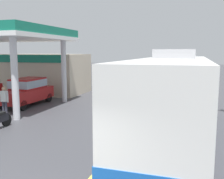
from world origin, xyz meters
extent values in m
plane|color=#424247|center=(0.00, 20.00, 0.00)|extent=(120.00, 120.00, 0.00)
cube|color=#D8CC4C|center=(0.00, 15.00, 0.00)|extent=(0.16, 50.00, 0.01)
cube|color=white|center=(1.88, 7.42, 1.88)|extent=(2.50, 11.00, 2.90)
cube|color=#1959B2|center=(1.88, 7.42, 0.77)|extent=(2.54, 11.04, 0.56)
cube|color=#8C9EAD|center=(1.88, 1.98, 2.42)|extent=(2.30, 0.10, 1.40)
cube|color=#8C9EAD|center=(0.61, 7.42, 2.33)|extent=(0.06, 9.35, 1.10)
cube|color=#8C9EAD|center=(3.15, 7.42, 2.33)|extent=(0.06, 9.35, 1.10)
cube|color=white|center=(1.88, 1.99, 3.12)|extent=(1.75, 0.08, 0.32)
cube|color=#B2B2B7|center=(1.88, 8.42, 3.51)|extent=(1.60, 2.80, 0.36)
cylinder|color=black|center=(0.78, 3.52, 0.50)|extent=(0.30, 1.00, 1.00)
cylinder|color=black|center=(2.98, 3.52, 0.50)|extent=(0.30, 1.00, 1.00)
cylinder|color=black|center=(0.78, 10.72, 0.50)|extent=(0.30, 1.00, 1.00)
cylinder|color=black|center=(2.98, 10.72, 0.50)|extent=(0.30, 1.00, 1.00)
cylinder|color=silver|center=(-6.31, 8.31, 2.30)|extent=(0.36, 0.36, 4.60)
cylinder|color=silver|center=(-6.31, 13.71, 2.30)|extent=(0.36, 0.36, 4.60)
cube|color=beige|center=(-10.01, 17.21, 1.70)|extent=(7.00, 4.40, 3.40)
cube|color=#147259|center=(-10.01, 14.97, 3.05)|extent=(6.30, 0.10, 0.60)
cube|color=maroon|center=(-8.12, 11.78, 0.72)|extent=(1.70, 4.20, 0.80)
cube|color=maroon|center=(-8.12, 11.98, 1.47)|extent=(1.50, 2.31, 0.70)
cube|color=#8C9EAD|center=(-8.12, 11.98, 1.47)|extent=(1.53, 2.35, 0.49)
cylinder|color=black|center=(-8.87, 10.28, 0.32)|extent=(0.20, 0.64, 0.64)
cylinder|color=black|center=(-7.37, 10.28, 0.32)|extent=(0.20, 0.64, 0.64)
cylinder|color=black|center=(-8.87, 13.28, 0.32)|extent=(0.20, 0.64, 0.64)
cylinder|color=black|center=(-7.37, 13.28, 0.32)|extent=(0.20, 0.64, 0.64)
cube|color=#A5A5AD|center=(-1.90, 22.61, 1.39)|extent=(2.00, 6.00, 2.10)
cube|color=#8C9EAD|center=(-1.90, 22.61, 1.79)|extent=(2.04, 5.10, 0.80)
cube|color=#2D2D33|center=(-1.90, 19.56, 0.54)|extent=(1.90, 0.16, 0.36)
cylinder|color=black|center=(-2.78, 20.61, 0.38)|extent=(0.22, 0.76, 0.76)
cylinder|color=black|center=(-1.02, 20.61, 0.38)|extent=(0.22, 0.76, 0.76)
cylinder|color=black|center=(-2.78, 24.61, 0.38)|extent=(0.22, 0.76, 0.76)
cylinder|color=black|center=(-1.02, 24.61, 0.38)|extent=(0.22, 0.76, 0.76)
cylinder|color=black|center=(-5.94, 7.07, 0.30)|extent=(0.10, 0.60, 0.60)
cube|color=black|center=(-5.94, 6.62, 0.72)|extent=(0.24, 0.60, 0.12)
cylinder|color=#33333F|center=(-7.59, 8.84, 0.41)|extent=(0.14, 0.14, 0.82)
cylinder|color=#33333F|center=(-7.41, 8.84, 0.41)|extent=(0.14, 0.14, 0.82)
cube|color=silver|center=(-7.50, 8.84, 1.12)|extent=(0.36, 0.22, 0.60)
sphere|color=tan|center=(-7.50, 8.84, 1.55)|extent=(0.22, 0.22, 0.22)
cylinder|color=silver|center=(-7.73, 8.84, 1.07)|extent=(0.09, 0.09, 0.58)
cylinder|color=silver|center=(-7.27, 8.84, 1.07)|extent=(0.09, 0.09, 0.58)
camera|label=1|loc=(2.71, -3.24, 3.57)|focal=42.30mm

